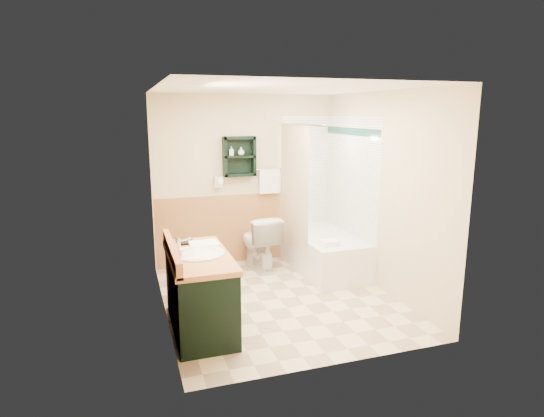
{
  "coord_description": "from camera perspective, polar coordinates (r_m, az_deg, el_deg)",
  "views": [
    {
      "loc": [
        -1.64,
        -4.73,
        2.15
      ],
      "look_at": [
        -0.02,
        0.2,
        1.05
      ],
      "focal_mm": 30.0,
      "sensor_mm": 36.0,
      "label": 1
    }
  ],
  "objects": [
    {
      "name": "mirror_glass",
      "position": [
        4.25,
        -12.92,
        2.89
      ],
      "size": [
        1.2,
        1.2,
        0.9
      ],
      "primitive_type": null,
      "color": "white",
      "rests_on": "left_wall"
    },
    {
      "name": "shower_curtain",
      "position": [
        6.14,
        2.75,
        2.6
      ],
      "size": [
        1.05,
        1.05,
        1.7
      ],
      "primitive_type": null,
      "color": "beige",
      "rests_on": "curtain_rod"
    },
    {
      "name": "wainscot_left",
      "position": [
        5.02,
        -13.23,
        -7.52
      ],
      "size": [
        2.98,
        2.98,
        1.0
      ],
      "primitive_type": null,
      "color": "tan",
      "rests_on": "left_wall"
    },
    {
      "name": "soap_bottle_b",
      "position": [
        6.35,
        -3.91,
        7.07
      ],
      "size": [
        0.1,
        0.12,
        0.09
      ],
      "primitive_type": "imported",
      "rotation": [
        0.0,
        0.0,
        0.12
      ],
      "color": "white",
      "rests_on": "wall_shelf"
    },
    {
      "name": "toilet",
      "position": [
        6.35,
        -1.66,
        -4.26
      ],
      "size": [
        0.51,
        0.81,
        0.75
      ],
      "primitive_type": "imported",
      "rotation": [
        0.0,
        0.0,
        3.25
      ],
      "color": "white",
      "rests_on": "ground"
    },
    {
      "name": "tile_accent",
      "position": [
        6.21,
        9.89,
        9.5
      ],
      "size": [
        1.5,
        1.5,
        0.1
      ],
      "primitive_type": null,
      "color": "#144837",
      "rests_on": "right_wall"
    },
    {
      "name": "ceiling",
      "position": [
        5.02,
        0.96,
        15.07
      ],
      "size": [
        2.6,
        3.0,
        0.04
      ],
      "primitive_type": "cube",
      "color": "white",
      "rests_on": "back_wall"
    },
    {
      "name": "tile_right",
      "position": [
        6.31,
        9.69,
        1.77
      ],
      "size": [
        1.5,
        1.5,
        2.1
      ],
      "primitive_type": null,
      "color": "white",
      "rests_on": "right_wall"
    },
    {
      "name": "back_wall",
      "position": [
        6.53,
        -3.47,
        3.6
      ],
      "size": [
        2.6,
        0.04,
        2.4
      ],
      "primitive_type": "cube",
      "color": "beige",
      "rests_on": "ground"
    },
    {
      "name": "curtain_rod",
      "position": [
        5.9,
        3.45,
        10.51
      ],
      "size": [
        0.03,
        1.6,
        0.03
      ],
      "primitive_type": "cylinder",
      "rotation": [
        1.57,
        0.0,
        0.0
      ],
      "color": "silver",
      "rests_on": "back_wall"
    },
    {
      "name": "left_wall",
      "position": [
        4.84,
        -14.03,
        0.3
      ],
      "size": [
        0.04,
        3.0,
        2.4
      ],
      "primitive_type": "cube",
      "color": "beige",
      "rests_on": "ground"
    },
    {
      "name": "wall_shelf",
      "position": [
        6.36,
        -4.12,
        6.54
      ],
      "size": [
        0.45,
        0.15,
        0.55
      ],
      "primitive_type": "cube",
      "color": "black",
      "rests_on": "back_wall"
    },
    {
      "name": "vanity",
      "position": [
        4.67,
        -9.05,
        -10.27
      ],
      "size": [
        0.59,
        1.23,
        0.78
      ],
      "primitive_type": "cube",
      "color": "black",
      "rests_on": "ground"
    },
    {
      "name": "vanity_book",
      "position": [
        4.93,
        -12.02,
        -2.93
      ],
      "size": [
        0.18,
        0.03,
        0.24
      ],
      "primitive_type": "imported",
      "rotation": [
        0.0,
        0.0,
        -0.06
      ],
      "color": "black",
      "rests_on": "vanity"
    },
    {
      "name": "right_wall",
      "position": [
        5.66,
        13.64,
        1.99
      ],
      "size": [
        0.04,
        3.0,
        2.4
      ],
      "primitive_type": "cube",
      "color": "beige",
      "rests_on": "ground"
    },
    {
      "name": "tile_back",
      "position": [
        6.84,
        4.97,
        2.69
      ],
      "size": [
        0.95,
        0.95,
        2.1
      ],
      "primitive_type": null,
      "color": "white",
      "rests_on": "back_wall"
    },
    {
      "name": "wainscot_back",
      "position": [
        6.64,
        -3.32,
        -2.43
      ],
      "size": [
        2.58,
        2.58,
        1.0
      ],
      "primitive_type": null,
      "color": "tan",
      "rests_on": "back_wall"
    },
    {
      "name": "hair_dryer",
      "position": [
        6.36,
        -6.76,
        3.3
      ],
      "size": [
        0.1,
        0.24,
        0.18
      ],
      "primitive_type": null,
      "color": "white",
      "rests_on": "back_wall"
    },
    {
      "name": "towel_bar",
      "position": [
        6.54,
        -0.36,
        4.96
      ],
      "size": [
        0.4,
        0.06,
        0.4
      ],
      "primitive_type": null,
      "color": "white",
      "rests_on": "back_wall"
    },
    {
      "name": "counter_towel",
      "position": [
        4.79,
        -8.52,
        -4.46
      ],
      "size": [
        0.29,
        0.23,
        0.04
      ],
      "primitive_type": "cube",
      "color": "white",
      "rests_on": "vanity"
    },
    {
      "name": "bathtub",
      "position": [
        6.34,
        6.61,
        -5.48
      ],
      "size": [
        0.77,
        1.5,
        0.51
      ],
      "primitive_type": "cube",
      "color": "white",
      "rests_on": "ground"
    },
    {
      "name": "tub_towel",
      "position": [
        5.74,
        7.21,
        -4.32
      ],
      "size": [
        0.21,
        0.18,
        0.07
      ],
      "primitive_type": "cube",
      "color": "white",
      "rests_on": "bathtub"
    },
    {
      "name": "soap_bottle_a",
      "position": [
        6.32,
        -5.1,
        6.89
      ],
      "size": [
        0.09,
        0.14,
        0.06
      ],
      "primitive_type": "imported",
      "rotation": [
        0.0,
        0.0,
        -0.33
      ],
      "color": "white",
      "rests_on": "wall_shelf"
    },
    {
      "name": "mirror_frame",
      "position": [
        4.25,
        -12.98,
        2.88
      ],
      "size": [
        1.3,
        1.3,
        1.0
      ],
      "primitive_type": null,
      "color": "olive",
      "rests_on": "left_wall"
    },
    {
      "name": "floor",
      "position": [
        5.45,
        0.87,
        -11.25
      ],
      "size": [
        3.0,
        3.0,
        0.0
      ],
      "primitive_type": "plane",
      "color": "beige",
      "rests_on": "ground"
    }
  ]
}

